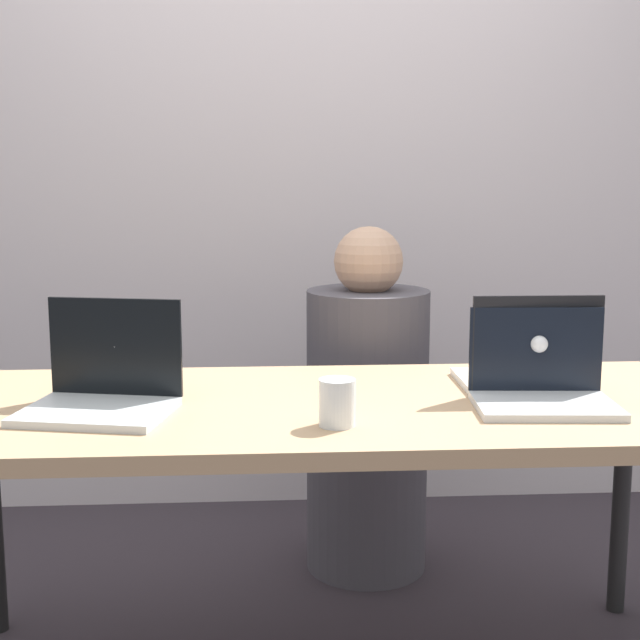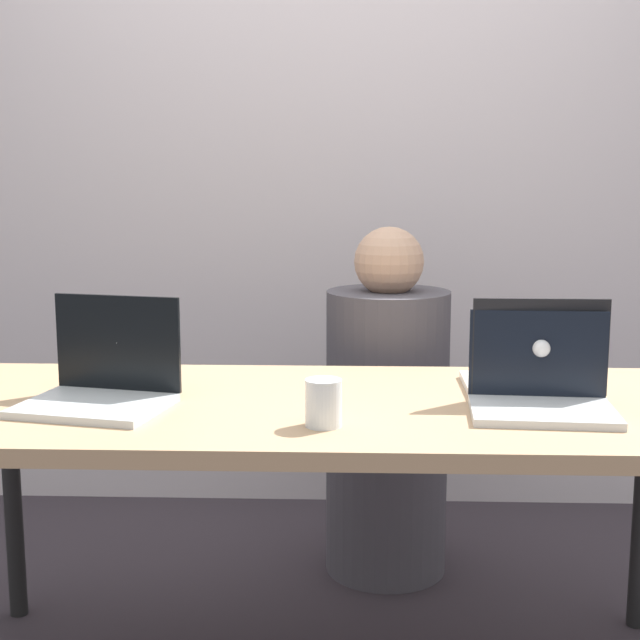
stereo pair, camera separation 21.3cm
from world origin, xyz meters
name	(u,v)px [view 2 (the right image)]	position (x,y,z in m)	size (l,w,h in m)	color
back_wall	(332,175)	(0.00, 1.32, 1.25)	(4.83, 0.10, 2.49)	silver
desk	(319,425)	(0.00, 0.00, 0.67)	(1.86, 0.77, 0.73)	tan
person_at_center	(387,421)	(0.19, 0.68, 0.49)	(0.45, 0.45, 1.10)	#4A474E
laptop_front_right	(541,391)	(0.50, -0.07, 0.78)	(0.33, 0.26, 0.22)	silver
laptop_back_right	(532,372)	(0.51, 0.09, 0.78)	(0.31, 0.29, 0.24)	silver
laptop_front_left	(103,383)	(-0.50, -0.05, 0.78)	(0.36, 0.32, 0.24)	silver
water_glass_center	(323,406)	(0.02, -0.21, 0.77)	(0.08, 0.08, 0.10)	white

